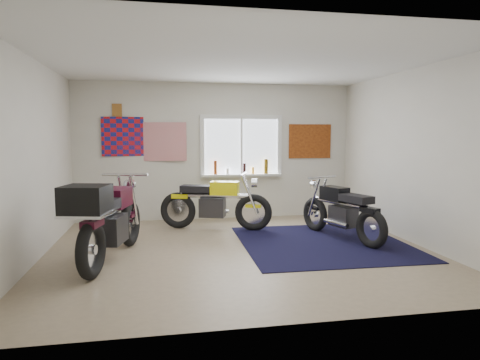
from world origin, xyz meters
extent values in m
plane|color=#9E896B|center=(0.00, 0.00, 0.00)|extent=(5.50, 5.50, 0.00)
plane|color=white|center=(0.00, 0.00, 2.70)|extent=(5.50, 5.50, 0.00)
plane|color=silver|center=(0.00, 2.50, 1.35)|extent=(5.50, 0.00, 5.50)
plane|color=silver|center=(0.00, -2.50, 1.35)|extent=(5.50, 0.00, 5.50)
plane|color=silver|center=(-2.75, 0.00, 1.35)|extent=(0.00, 5.00, 5.00)
plane|color=silver|center=(2.75, 0.00, 1.35)|extent=(0.00, 5.00, 5.00)
cube|color=black|center=(1.36, 0.18, 0.01)|extent=(2.56, 2.65, 0.01)
cube|color=white|center=(0.50, 2.48, 1.45)|extent=(1.50, 0.02, 1.10)
cube|color=white|center=(0.50, 2.47, 2.04)|extent=(1.66, 0.06, 0.08)
cube|color=white|center=(0.50, 2.47, 0.86)|extent=(1.66, 0.06, 0.08)
cube|color=white|center=(-0.29, 2.47, 1.45)|extent=(0.08, 0.06, 1.10)
cube|color=white|center=(1.29, 2.47, 1.45)|extent=(0.08, 0.06, 1.10)
cube|color=white|center=(0.50, 2.47, 1.45)|extent=(0.04, 0.06, 1.10)
cube|color=white|center=(0.50, 2.41, 0.88)|extent=(1.60, 0.16, 0.04)
cylinder|color=maroon|center=(-0.04, 2.40, 1.04)|extent=(0.07, 0.07, 0.28)
cylinder|color=silver|center=(0.21, 2.40, 0.96)|extent=(0.06, 0.06, 0.12)
cylinder|color=black|center=(0.55, 2.40, 1.01)|extent=(0.06, 0.06, 0.22)
cylinder|color=orange|center=(0.73, 2.40, 0.97)|extent=(0.05, 0.05, 0.14)
cylinder|color=brown|center=(1.00, 2.40, 1.05)|extent=(0.09, 0.09, 0.30)
plane|color=red|center=(-1.70, 2.48, 1.65)|extent=(1.00, 0.07, 1.00)
plane|color=red|center=(-1.05, 2.46, 1.55)|extent=(0.90, 0.09, 0.90)
cube|color=#9D642C|center=(-1.90, 2.48, 2.15)|extent=(0.18, 0.02, 0.24)
cube|color=#A54C14|center=(1.95, 2.48, 1.55)|extent=(0.90, 0.03, 0.70)
torus|color=black|center=(0.48, 1.24, 0.32)|extent=(0.66, 0.34, 0.66)
torus|color=black|center=(-0.81, 1.70, 0.32)|extent=(0.66, 0.34, 0.66)
cylinder|color=silver|center=(0.48, 1.24, 0.32)|extent=(0.13, 0.13, 0.11)
cylinder|color=silver|center=(-0.81, 1.70, 0.32)|extent=(0.13, 0.13, 0.11)
cylinder|color=silver|center=(-0.16, 1.47, 0.61)|extent=(1.20, 0.49, 0.09)
cube|color=#29292B|center=(-0.21, 1.49, 0.39)|extent=(0.51, 0.40, 0.33)
cylinder|color=silver|center=(-0.16, 1.64, 0.29)|extent=(0.53, 0.24, 0.07)
cube|color=yellow|center=(0.00, 1.41, 0.75)|extent=(0.55, 0.40, 0.24)
cube|color=black|center=(-0.49, 1.58, 0.73)|extent=(0.60, 0.44, 0.12)
cube|color=yellow|center=(-0.77, 1.68, 0.59)|extent=(0.33, 0.25, 0.08)
cube|color=yellow|center=(0.48, 1.24, 0.44)|extent=(0.30, 0.22, 0.05)
cylinder|color=silver|center=(0.32, 1.30, 1.00)|extent=(0.23, 0.59, 0.04)
cylinder|color=silver|center=(0.50, 1.24, 0.84)|extent=(0.14, 0.18, 0.16)
torus|color=black|center=(1.54, 1.03, 0.29)|extent=(0.30, 0.61, 0.60)
torus|color=black|center=(1.96, -0.23, 0.29)|extent=(0.30, 0.61, 0.60)
cylinder|color=silver|center=(1.54, 1.03, 0.29)|extent=(0.12, 0.13, 0.10)
cylinder|color=silver|center=(1.96, -0.23, 0.29)|extent=(0.12, 0.13, 0.10)
cylinder|color=silver|center=(1.75, 0.40, 0.59)|extent=(0.45, 1.16, 0.09)
cube|color=#29292B|center=(1.76, 0.35, 0.38)|extent=(0.39, 0.49, 0.32)
cylinder|color=silver|center=(1.62, 0.30, 0.28)|extent=(0.23, 0.52, 0.07)
cube|color=black|center=(1.70, 0.56, 0.72)|extent=(0.38, 0.53, 0.23)
cube|color=black|center=(1.85, 0.08, 0.70)|extent=(0.41, 0.58, 0.11)
cube|color=black|center=(1.94, -0.19, 0.57)|extent=(0.23, 0.32, 0.08)
cube|color=black|center=(1.54, 1.03, 0.41)|extent=(0.21, 0.29, 0.05)
cylinder|color=silver|center=(1.60, 0.87, 0.97)|extent=(0.57, 0.22, 0.03)
cylinder|color=silver|center=(1.54, 1.05, 0.82)|extent=(0.17, 0.14, 0.15)
torus|color=black|center=(-1.58, 0.58, 0.35)|extent=(0.30, 0.72, 0.70)
torus|color=black|center=(-1.92, -0.89, 0.35)|extent=(0.30, 0.72, 0.70)
cylinder|color=silver|center=(-1.58, 0.58, 0.35)|extent=(0.13, 0.14, 0.12)
cylinder|color=silver|center=(-1.92, -0.89, 0.35)|extent=(0.13, 0.14, 0.12)
cylinder|color=silver|center=(-1.75, -0.15, 0.67)|extent=(0.40, 1.35, 0.10)
cube|color=#29292B|center=(-1.76, -0.21, 0.43)|extent=(0.40, 0.54, 0.37)
cylinder|color=silver|center=(-1.93, -0.17, 0.32)|extent=(0.21, 0.60, 0.08)
cube|color=#3B091A|center=(-1.71, 0.04, 0.82)|extent=(0.40, 0.59, 0.26)
cube|color=black|center=(-1.84, -0.52, 0.80)|extent=(0.43, 0.65, 0.13)
cube|color=#3B091A|center=(-1.91, -0.84, 0.65)|extent=(0.24, 0.36, 0.09)
cube|color=#3B091A|center=(-1.58, 0.58, 0.48)|extent=(0.22, 0.33, 0.05)
cylinder|color=silver|center=(-1.62, 0.40, 1.10)|extent=(0.66, 0.19, 0.04)
cylinder|color=silver|center=(-1.57, 0.61, 0.93)|extent=(0.19, 0.14, 0.17)
cube|color=black|center=(-1.95, -1.00, 0.95)|extent=(0.58, 0.55, 0.32)
camera|label=1|loc=(-1.11, -6.00, 1.68)|focal=32.00mm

